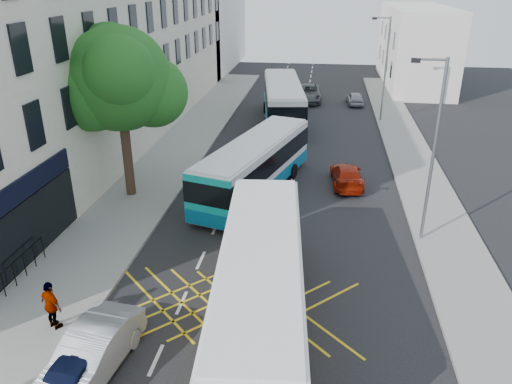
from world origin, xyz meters
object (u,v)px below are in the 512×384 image
(distant_car_silver, at_px, (355,98))
(parked_car_silver, at_px, (91,354))
(parked_car_blue, at_px, (70,379))
(bus_near, at_px, (261,288))
(red_hatchback, at_px, (347,175))
(lamp_far, at_px, (385,64))
(distant_car_grey, at_px, (307,93))
(bus_mid, at_px, (254,166))
(lamp_near, at_px, (432,144))
(bus_far, at_px, (283,102))
(street_tree, at_px, (119,80))
(pedestrian_far, at_px, (51,305))

(distant_car_silver, bearing_deg, parked_car_silver, 71.07)
(parked_car_blue, bearing_deg, distant_car_silver, 81.88)
(bus_near, xyz_separation_m, parked_car_silver, (-4.77, -2.65, -0.98))
(red_hatchback, bearing_deg, lamp_far, -106.43)
(distant_car_grey, bearing_deg, parked_car_blue, -100.94)
(bus_mid, relative_size, distant_car_silver, 3.18)
(lamp_near, relative_size, bus_far, 0.66)
(distant_car_grey, bearing_deg, street_tree, -113.16)
(lamp_near, relative_size, distant_car_grey, 1.49)
(street_tree, relative_size, red_hatchback, 2.15)
(street_tree, distance_m, bus_far, 17.62)
(red_hatchback, bearing_deg, distant_car_silver, -97.96)
(red_hatchback, bearing_deg, distant_car_grey, -85.38)
(bus_far, xyz_separation_m, distant_car_grey, (1.66, 7.86, -1.00))
(lamp_near, distance_m, lamp_far, 20.00)
(parked_car_blue, bearing_deg, lamp_near, 50.18)
(distant_car_silver, bearing_deg, lamp_near, 89.74)
(street_tree, relative_size, bus_mid, 0.81)
(lamp_near, height_order, lamp_far, same)
(bus_far, distance_m, parked_car_silver, 28.48)
(bus_mid, xyz_separation_m, distant_car_grey, (2.00, 22.01, -0.82))
(lamp_near, relative_size, parked_car_blue, 2.16)
(distant_car_grey, relative_size, distant_car_silver, 1.58)
(bus_near, xyz_separation_m, distant_car_silver, (4.62, 32.74, -1.11))
(bus_far, bearing_deg, lamp_near, -75.12)
(lamp_far, distance_m, bus_near, 27.97)
(bus_near, distance_m, red_hatchback, 13.68)
(parked_car_silver, bearing_deg, street_tree, 112.94)
(lamp_near, bearing_deg, red_hatchback, 116.34)
(bus_near, bearing_deg, bus_far, 88.37)
(lamp_near, relative_size, lamp_far, 1.00)
(street_tree, xyz_separation_m, bus_near, (8.38, -10.05, -4.60))
(bus_far, height_order, red_hatchback, bus_far)
(bus_near, height_order, parked_car_silver, bus_near)
(lamp_far, height_order, red_hatchback, lamp_far)
(red_hatchback, distance_m, distant_car_grey, 20.47)
(lamp_near, distance_m, bus_near, 9.94)
(lamp_near, height_order, bus_mid, lamp_near)
(distant_car_grey, bearing_deg, pedestrian_far, -104.62)
(lamp_far, xyz_separation_m, bus_mid, (-8.12, -15.63, -3.05))
(street_tree, relative_size, lamp_near, 1.10)
(lamp_near, bearing_deg, bus_mid, 151.70)
(bus_near, relative_size, red_hatchback, 2.84)
(parked_car_blue, distance_m, distant_car_grey, 37.47)
(lamp_far, relative_size, bus_near, 0.69)
(bus_mid, distance_m, distant_car_silver, 22.25)
(street_tree, xyz_separation_m, bus_mid, (6.58, 1.41, -4.72))
(distant_car_silver, bearing_deg, distant_car_grey, -13.51)
(street_tree, height_order, bus_near, street_tree)
(distant_car_grey, bearing_deg, bus_far, -104.95)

